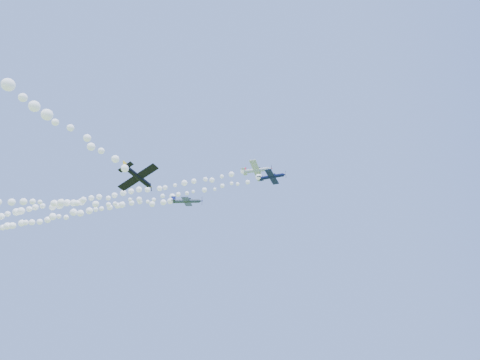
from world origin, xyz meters
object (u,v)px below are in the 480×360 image
(plane_navy, at_px, (272,177))
(plane_black, at_px, (138,177))
(plane_grey, at_px, (187,201))
(plane_white, at_px, (257,170))

(plane_navy, relative_size, plane_black, 0.90)
(plane_navy, bearing_deg, plane_black, -129.87)
(plane_navy, xyz_separation_m, plane_grey, (-15.83, -8.51, -7.34))
(plane_white, xyz_separation_m, plane_black, (-13.91, -24.35, -12.91))
(plane_navy, bearing_deg, plane_white, 155.54)
(plane_navy, relative_size, plane_grey, 1.03)
(plane_white, distance_m, plane_black, 30.87)
(plane_grey, bearing_deg, plane_navy, 7.76)
(plane_grey, bearing_deg, plane_black, -118.98)
(plane_navy, height_order, plane_black, plane_navy)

